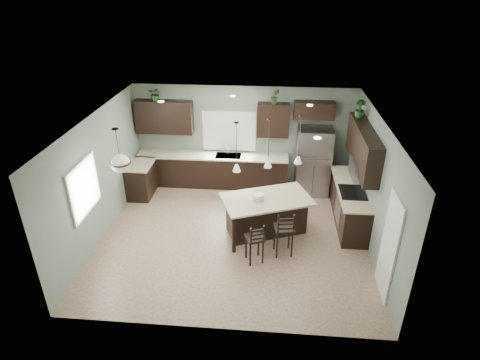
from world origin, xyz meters
name	(u,v)px	position (x,y,z in m)	size (l,w,h in m)	color
ground	(234,235)	(0.00, 0.00, 0.00)	(6.00, 6.00, 0.00)	#9E8466
pantry_door	(389,247)	(2.98, -1.55, 1.02)	(0.04, 0.82, 2.04)	white
window_back	(229,131)	(-0.40, 2.73, 1.55)	(1.35, 0.02, 1.00)	white
window_left	(83,188)	(-2.98, -0.80, 1.55)	(0.02, 1.10, 1.00)	white
left_return_cabs	(141,180)	(-2.70, 1.70, 0.45)	(0.60, 0.90, 0.90)	black
left_return_countertop	(140,164)	(-2.68, 1.70, 0.92)	(0.66, 0.96, 0.04)	#C3BD94
back_lower_cabs	(213,171)	(-0.85, 2.45, 0.45)	(4.20, 0.60, 0.90)	black
back_countertop	(212,156)	(-0.85, 2.43, 0.92)	(4.20, 0.66, 0.04)	#C3BD94
sink_inset	(228,156)	(-0.40, 2.43, 0.94)	(0.70, 0.45, 0.01)	gray
faucet	(228,151)	(-0.40, 2.40, 1.08)	(0.02, 0.02, 0.28)	silver
back_upper_left	(164,117)	(-2.15, 2.58, 1.95)	(1.55, 0.34, 0.90)	black
back_upper_right	(273,120)	(0.80, 2.58, 1.95)	(0.85, 0.34, 0.90)	black
fridge_header	(314,110)	(1.85, 2.58, 2.25)	(1.05, 0.34, 0.45)	black
right_lower_cabs	(349,205)	(2.70, 0.87, 0.45)	(0.60, 2.35, 0.90)	black
right_countertop	(351,188)	(2.68, 0.87, 0.92)	(0.66, 2.35, 0.04)	#C3BD94
cooktop	(353,192)	(2.68, 0.60, 0.94)	(0.58, 0.75, 0.02)	black
wall_oven_front	(338,210)	(2.40, 0.60, 0.45)	(0.01, 0.72, 0.60)	gray
right_upper_cabs	(363,147)	(2.83, 0.87, 1.95)	(0.34, 2.35, 0.90)	black
microwave	(361,169)	(2.78, 0.60, 1.55)	(0.40, 0.75, 0.40)	gray
refrigerator	(313,161)	(1.91, 2.29, 0.93)	(0.90, 0.74, 1.85)	gray
kitchen_island	(266,216)	(0.72, 0.18, 0.46)	(1.96, 1.11, 0.92)	black
serving_dish	(258,197)	(0.54, 0.11, 0.99)	(0.24, 0.24, 0.14)	silver
bar_stool_left	(255,242)	(0.51, -0.87, 0.48)	(0.35, 0.35, 0.96)	black
bar_stool_center	(284,232)	(1.11, -0.56, 0.54)	(0.40, 0.40, 1.08)	black
pendant_left	(237,147)	(0.07, -0.08, 2.25)	(0.17, 0.17, 1.10)	white
pendant_center	(269,144)	(0.72, 0.18, 2.25)	(0.17, 0.17, 1.10)	silver
pendant_right	(299,140)	(1.37, 0.44, 2.25)	(0.17, 0.17, 1.10)	silver
chandelier	(119,151)	(-2.20, -0.64, 2.33)	(0.42, 0.42, 0.94)	beige
plant_back_left	(155,94)	(-2.32, 2.55, 2.59)	(0.34, 0.29, 0.38)	#244A20
plant_back_right	(275,96)	(0.83, 2.55, 2.60)	(0.22, 0.17, 0.39)	#304D21
plant_right_wall	(360,109)	(2.80, 1.61, 2.61)	(0.23, 0.23, 0.42)	#22481F
room_shell	(234,170)	(0.00, 0.00, 1.70)	(6.00, 6.00, 6.00)	slate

